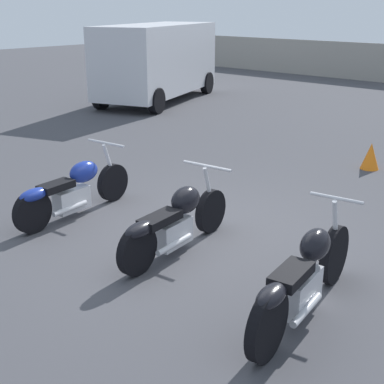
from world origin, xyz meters
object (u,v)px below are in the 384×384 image
at_px(traffic_cone_near, 371,156).
at_px(motorcycle_slot_1, 175,222).
at_px(motorcycle_slot_2, 303,279).
at_px(motorcycle_slot_0, 73,190).
at_px(parked_van, 158,59).

bearing_deg(traffic_cone_near, motorcycle_slot_1, -92.03).
bearing_deg(motorcycle_slot_2, motorcycle_slot_0, 169.92).
xyz_separation_m(parked_van, traffic_cone_near, (8.09, -2.48, -1.02)).
bearing_deg(parked_van, motorcycle_slot_0, -71.14).
height_order(motorcycle_slot_1, parked_van, parked_van).
bearing_deg(motorcycle_slot_2, parked_van, 133.43).
bearing_deg(traffic_cone_near, parked_van, 162.98).
xyz_separation_m(motorcycle_slot_2, traffic_cone_near, (-1.71, 5.08, -0.18)).
distance_m(motorcycle_slot_2, parked_van, 12.40).
relative_size(parked_van, traffic_cone_near, 11.18).
relative_size(motorcycle_slot_0, motorcycle_slot_2, 0.93).
xyz_separation_m(motorcycle_slot_1, motorcycle_slot_2, (1.88, -0.21, 0.02)).
distance_m(motorcycle_slot_2, traffic_cone_near, 5.37).
relative_size(motorcycle_slot_1, parked_van, 0.38).
xyz_separation_m(motorcycle_slot_0, traffic_cone_near, (2.03, 5.01, -0.15)).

